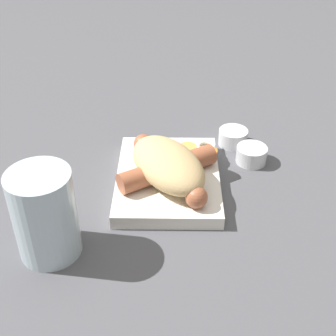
{
  "coord_description": "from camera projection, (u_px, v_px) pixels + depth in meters",
  "views": [
    {
      "loc": [
        0.57,
        0.01,
        0.44
      ],
      "look_at": [
        0.0,
        0.0,
        0.03
      ],
      "focal_mm": 50.0,
      "sensor_mm": 36.0,
      "label": 1
    }
  ],
  "objects": [
    {
      "name": "condiment_cup_far",
      "position": [
        233.0,
        138.0,
        0.8
      ],
      "size": [
        0.05,
        0.05,
        0.03
      ],
      "color": "silver",
      "rests_on": "ground_plane"
    },
    {
      "name": "pickled_veggies",
      "position": [
        201.0,
        149.0,
        0.76
      ],
      "size": [
        0.05,
        0.07,
        0.01
      ],
      "color": "#F99E4C",
      "rests_on": "food_tray"
    },
    {
      "name": "condiment_cup_near",
      "position": [
        251.0,
        155.0,
        0.76
      ],
      "size": [
        0.05,
        0.05,
        0.03
      ],
      "color": "silver",
      "rests_on": "ground_plane"
    },
    {
      "name": "bread_roll",
      "position": [
        167.0,
        164.0,
        0.68
      ],
      "size": [
        0.17,
        0.15,
        0.05
      ],
      "color": "tan",
      "rests_on": "food_tray"
    },
    {
      "name": "ground_plane",
      "position": [
        168.0,
        184.0,
        0.72
      ],
      "size": [
        3.0,
        3.0,
        0.0
      ],
      "primitive_type": "plane",
      "color": "#4C4C51"
    },
    {
      "name": "food_tray",
      "position": [
        168.0,
        179.0,
        0.71
      ],
      "size": [
        0.2,
        0.15,
        0.02
      ],
      "color": "silver",
      "rests_on": "ground_plane"
    },
    {
      "name": "sausage",
      "position": [
        168.0,
        168.0,
        0.69
      ],
      "size": [
        0.16,
        0.15,
        0.03
      ],
      "color": "#9E5638",
      "rests_on": "food_tray"
    },
    {
      "name": "drink_glass",
      "position": [
        45.0,
        215.0,
        0.57
      ],
      "size": [
        0.08,
        0.08,
        0.12
      ],
      "color": "silver",
      "rests_on": "ground_plane"
    }
  ]
}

